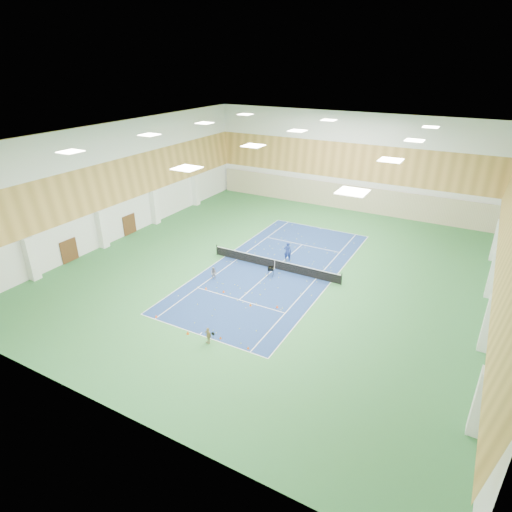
% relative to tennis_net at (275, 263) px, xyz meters
% --- Properties ---
extents(ground, '(40.00, 40.00, 0.00)m').
position_rel_tennis_net_xyz_m(ground, '(0.00, 0.00, -0.55)').
color(ground, '#2F6D37').
rests_on(ground, ground).
extents(room_shell, '(36.00, 40.00, 12.00)m').
position_rel_tennis_net_xyz_m(room_shell, '(0.00, 0.00, 5.45)').
color(room_shell, white).
rests_on(room_shell, ground).
extents(wood_cladding, '(36.00, 40.00, 8.00)m').
position_rel_tennis_net_xyz_m(wood_cladding, '(0.00, 0.00, 7.45)').
color(wood_cladding, tan).
rests_on(wood_cladding, room_shell).
extents(ceiling_light_grid, '(21.40, 25.40, 0.06)m').
position_rel_tennis_net_xyz_m(ceiling_light_grid, '(0.00, 0.00, 11.37)').
color(ceiling_light_grid, white).
rests_on(ceiling_light_grid, room_shell).
extents(court_surface, '(10.97, 23.77, 0.01)m').
position_rel_tennis_net_xyz_m(court_surface, '(0.00, 0.00, -0.55)').
color(court_surface, navy).
rests_on(court_surface, ground).
extents(tennis_balls_scatter, '(10.57, 22.77, 0.07)m').
position_rel_tennis_net_xyz_m(tennis_balls_scatter, '(0.00, 0.00, -0.50)').
color(tennis_balls_scatter, '#D5E927').
rests_on(tennis_balls_scatter, ground).
extents(tennis_net, '(12.80, 0.10, 1.10)m').
position_rel_tennis_net_xyz_m(tennis_net, '(0.00, 0.00, 0.00)').
color(tennis_net, black).
rests_on(tennis_net, ground).
extents(back_curtain, '(35.40, 0.16, 3.20)m').
position_rel_tennis_net_xyz_m(back_curtain, '(0.00, 19.75, 1.05)').
color(back_curtain, '#C6B793').
rests_on(back_curtain, ground).
extents(door_left_a, '(0.08, 1.80, 2.20)m').
position_rel_tennis_net_xyz_m(door_left_a, '(-17.92, -8.00, 0.55)').
color(door_left_a, '#593319').
rests_on(door_left_a, ground).
extents(door_left_b, '(0.08, 1.80, 2.20)m').
position_rel_tennis_net_xyz_m(door_left_b, '(-17.92, 0.00, 0.55)').
color(door_left_b, '#593319').
rests_on(door_left_b, ground).
extents(coach, '(0.81, 0.67, 1.91)m').
position_rel_tennis_net_xyz_m(coach, '(0.26, 2.21, 0.40)').
color(coach, navy).
rests_on(coach, ground).
extents(child_court, '(0.66, 0.57, 1.16)m').
position_rel_tennis_net_xyz_m(child_court, '(-3.77, -4.44, 0.03)').
color(child_court, gray).
rests_on(child_court, ground).
extents(child_apron, '(0.77, 0.49, 1.22)m').
position_rel_tennis_net_xyz_m(child_apron, '(1.08, -12.33, 0.06)').
color(child_apron, tan).
rests_on(child_apron, ground).
extents(ball_cart, '(0.68, 0.68, 0.93)m').
position_rel_tennis_net_xyz_m(ball_cart, '(0.34, -1.47, -0.09)').
color(ball_cart, black).
rests_on(ball_cart, ground).
extents(cone_svc_a, '(0.21, 0.21, 0.23)m').
position_rel_tennis_net_xyz_m(cone_svc_a, '(-3.35, -6.28, -0.43)').
color(cone_svc_a, '#FF5C0D').
rests_on(cone_svc_a, ground).
extents(cone_svc_b, '(0.21, 0.21, 0.23)m').
position_rel_tennis_net_xyz_m(cone_svc_b, '(-1.76, -5.99, -0.44)').
color(cone_svc_b, '#EF520C').
rests_on(cone_svc_b, ground).
extents(cone_svc_c, '(0.21, 0.21, 0.23)m').
position_rel_tennis_net_xyz_m(cone_svc_c, '(1.25, -6.76, -0.43)').
color(cone_svc_c, orange).
rests_on(cone_svc_c, ground).
extents(cone_svc_d, '(0.22, 0.22, 0.24)m').
position_rel_tennis_net_xyz_m(cone_svc_d, '(3.23, -5.99, -0.43)').
color(cone_svc_d, '#FF490D').
rests_on(cone_svc_d, ground).
extents(cone_base_a, '(0.19, 0.19, 0.21)m').
position_rel_tennis_net_xyz_m(cone_base_a, '(-4.17, -11.63, -0.44)').
color(cone_base_a, '#FF430D').
rests_on(cone_base_a, ground).
extents(cone_base_b, '(0.22, 0.22, 0.24)m').
position_rel_tennis_net_xyz_m(cone_base_b, '(-0.78, -12.20, -0.43)').
color(cone_base_b, '#E9500C').
rests_on(cone_base_b, ground).
extents(cone_base_c, '(0.18, 0.18, 0.20)m').
position_rel_tennis_net_xyz_m(cone_base_c, '(1.56, -11.55, -0.45)').
color(cone_base_c, orange).
rests_on(cone_base_c, ground).
extents(cone_base_d, '(0.18, 0.18, 0.19)m').
position_rel_tennis_net_xyz_m(cone_base_d, '(3.82, -11.60, -0.45)').
color(cone_base_d, '#E1550B').
rests_on(cone_base_d, ground).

